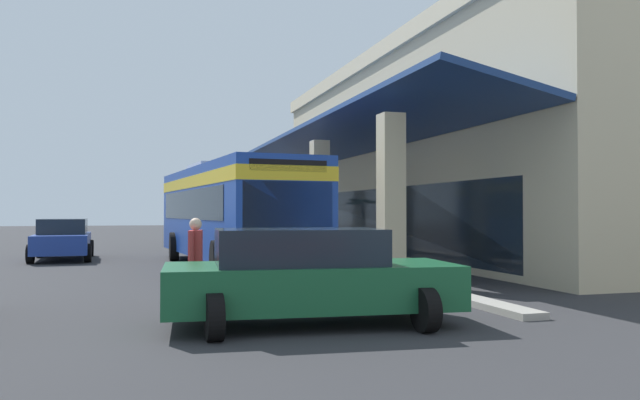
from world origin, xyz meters
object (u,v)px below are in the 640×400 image
(transit_bus, at_px, (231,208))
(parked_sedan_green, at_px, (308,276))
(potted_palm, at_px, (314,234))
(parked_sedan_blue, at_px, (63,239))
(pedestrian, at_px, (195,259))

(transit_bus, distance_m, parked_sedan_green, 10.73)
(transit_bus, bearing_deg, potted_palm, 145.44)
(transit_bus, distance_m, parked_sedan_blue, 7.11)
(transit_bus, xyz_separation_m, pedestrian, (8.73, -1.92, -0.95))
(parked_sedan_green, height_order, potted_palm, potted_palm)
(parked_sedan_blue, xyz_separation_m, potted_palm, (-2.39, 10.14, 0.01))
(parked_sedan_green, relative_size, potted_palm, 1.95)
(parked_sedan_blue, relative_size, potted_palm, 1.91)
(pedestrian, xyz_separation_m, potted_palm, (-15.62, 6.67, -0.14))
(transit_bus, relative_size, parked_sedan_green, 2.51)
(transit_bus, height_order, parked_sedan_blue, transit_bus)
(transit_bus, relative_size, potted_palm, 4.89)
(transit_bus, bearing_deg, pedestrian, -12.39)
(transit_bus, distance_m, potted_palm, 8.44)
(parked_sedan_blue, height_order, pedestrian, pedestrian)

